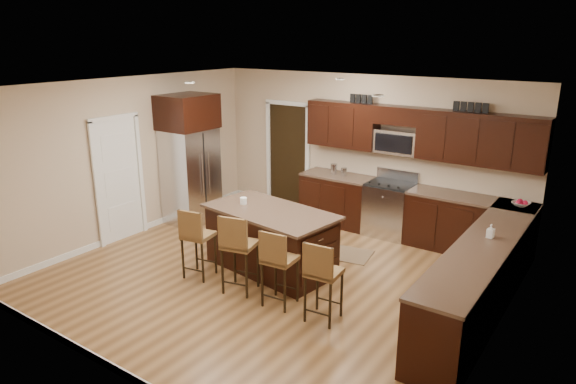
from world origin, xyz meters
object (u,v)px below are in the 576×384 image
Objects in this scene: island at (271,242)px; stool_left at (196,235)px; stool_mid at (237,245)px; refrigerator at (190,158)px; stool_extra at (322,273)px; range at (389,209)px; stool_right at (277,260)px.

island is 1.11m from stool_left.
stool_mid is 0.47× the size of refrigerator.
stool_left is at bearing 174.70° from stool_extra.
range is 1.07× the size of stool_left.
island is at bearing -18.74° from refrigerator.
island is 1.14m from stool_right.
range reaches higher than stool_extra.
stool_left is 1.00× the size of stool_right.
stool_right is (-0.13, -3.12, 0.18)m from range.
stool_mid reaches higher than stool_extra.
range is 0.47× the size of refrigerator.
stool_left is (-1.55, -3.12, 0.18)m from range.
range is 3.13m from stool_right.
stool_left is 1.00× the size of stool_extra.
stool_right is (0.74, -0.84, 0.22)m from island.
refrigerator is (-3.17, 1.67, 0.56)m from stool_right.
range is at bearing 23.74° from refrigerator.
island is at bearing 125.87° from stool_right.
stool_mid is at bearing -10.41° from stool_left.
stool_left is 0.44× the size of refrigerator.
stool_mid is (-0.78, -3.12, 0.22)m from range.
stool_extra is at bearing -5.28° from stool_right.
range is 3.49m from stool_left.
stool_mid is 3.07m from refrigerator.
stool_mid is at bearing 174.84° from stool_extra.
stool_left reaches higher than island.
range is 1.07× the size of stool_right.
stool_right is at bearing -41.18° from island.
stool_right is at bearing -13.04° from stool_mid.
stool_mid is at bearing -76.57° from island.
island is at bearing -110.78° from range.
refrigerator is (-1.75, 1.67, 0.56)m from stool_left.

